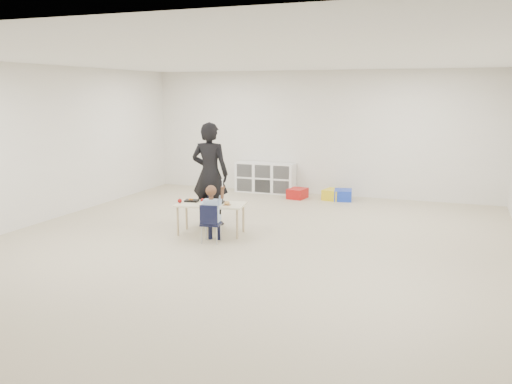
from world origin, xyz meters
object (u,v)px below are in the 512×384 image
(table, at_px, (211,218))
(cubby_shelf, at_px, (265,178))
(adult, at_px, (210,174))
(child, at_px, (211,212))
(chair_near, at_px, (211,223))

(table, relative_size, cubby_shelf, 0.85)
(cubby_shelf, relative_size, adult, 0.77)
(table, relative_size, child, 1.23)
(adult, bearing_deg, table, 111.78)
(chair_near, relative_size, child, 0.63)
(chair_near, relative_size, cubby_shelf, 0.44)
(table, height_order, adult, adult)
(table, distance_m, chair_near, 0.52)
(child, relative_size, adult, 0.54)
(chair_near, height_order, cubby_shelf, cubby_shelf)
(chair_near, bearing_deg, table, 106.71)
(child, bearing_deg, cubby_shelf, 89.62)
(table, bearing_deg, child, -73.29)
(table, height_order, child, child)
(adult, bearing_deg, cubby_shelf, -91.78)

